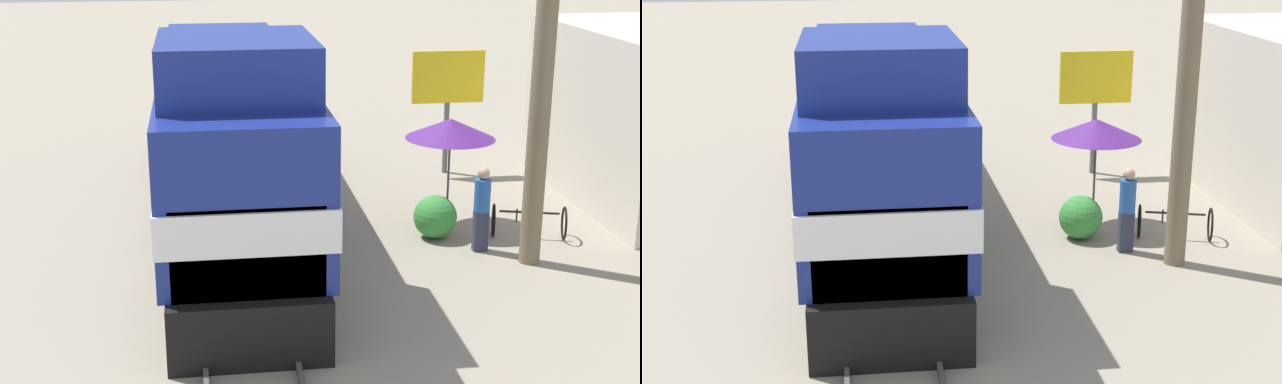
{
  "view_description": "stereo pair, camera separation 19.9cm",
  "coord_description": "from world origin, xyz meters",
  "views": [
    {
      "loc": [
        -0.67,
        -17.28,
        6.8
      ],
      "look_at": [
        1.2,
        -3.87,
        2.6
      ],
      "focal_mm": 50.0,
      "sensor_mm": 36.0,
      "label": 1
    },
    {
      "loc": [
        -0.47,
        -17.3,
        6.8
      ],
      "look_at": [
        1.2,
        -3.87,
        2.6
      ],
      "focal_mm": 50.0,
      "sensor_mm": 36.0,
      "label": 2
    }
  ],
  "objects": [
    {
      "name": "rail_far",
      "position": [
        0.72,
        0.0,
        0.07
      ],
      "size": [
        0.08,
        30.36,
        0.15
      ],
      "primitive_type": "cube",
      "color": "#4C4742",
      "rests_on": "ground_plane"
    },
    {
      "name": "ground_plane",
      "position": [
        0.0,
        0.0,
        0.0
      ],
      "size": [
        120.0,
        120.0,
        0.0
      ],
      "primitive_type": "plane",
      "color": "gray"
    },
    {
      "name": "shrub_cluster",
      "position": [
        4.4,
        0.72,
        0.48
      ],
      "size": [
        0.96,
        0.96,
        0.96
      ],
      "primitive_type": "sphere",
      "color": "#388C38",
      "rests_on": "ground_plane"
    },
    {
      "name": "utility_pole",
      "position": [
        5.95,
        -0.96,
        4.84
      ],
      "size": [
        1.8,
        0.42,
        9.56
      ],
      "color": "#726047",
      "rests_on": "ground_plane"
    },
    {
      "name": "billboard_sign",
      "position": [
        6.03,
        5.79,
        2.48
      ],
      "size": [
        1.99,
        0.12,
        3.37
      ],
      "color": "#595959",
      "rests_on": "ground_plane"
    },
    {
      "name": "vendor_umbrella",
      "position": [
        4.91,
        1.57,
        2.25
      ],
      "size": [
        2.02,
        2.02,
        2.48
      ],
      "color": "#4C4C4C",
      "rests_on": "ground_plane"
    },
    {
      "name": "person_bystander",
      "position": [
        5.14,
        -0.19,
        1.0
      ],
      "size": [
        0.34,
        0.34,
        1.83
      ],
      "color": "#2D3347",
      "rests_on": "ground_plane"
    },
    {
      "name": "rail_near",
      "position": [
        -0.72,
        0.0,
        0.07
      ],
      "size": [
        0.08,
        30.36,
        0.15
      ],
      "primitive_type": "cube",
      "color": "#4C4742",
      "rests_on": "ground_plane"
    },
    {
      "name": "locomotive",
      "position": [
        0.0,
        1.83,
        2.07
      ],
      "size": [
        2.87,
        14.22,
        4.84
      ],
      "color": "black",
      "rests_on": "ground_plane"
    },
    {
      "name": "bicycle",
      "position": [
        6.44,
        0.42,
        0.38
      ],
      "size": [
        1.71,
        1.15,
        0.74
      ],
      "rotation": [
        0.0,
        0.0,
        -1.85
      ],
      "color": "black",
      "rests_on": "ground_plane"
    }
  ]
}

